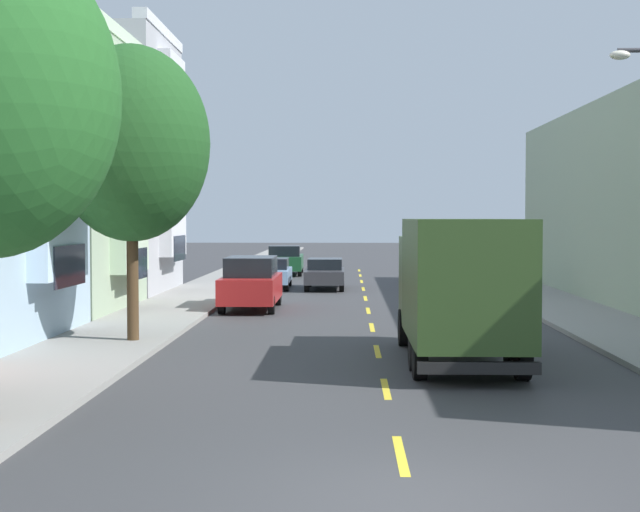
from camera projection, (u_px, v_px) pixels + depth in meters
The scene contains 13 objects.
ground_plane at pixel (364, 292), 40.88m from camera, with size 160.00×160.00×0.00m, color #38383A.
sidewalk_left at pixel (199, 294), 39.09m from camera, with size 3.20×120.00×0.14m, color gray.
sidewalk_right at pixel (532, 295), 38.66m from camera, with size 3.20×120.00×0.14m, color gray.
lane_centerline_dashes at pixel (367, 304), 35.38m from camera, with size 0.14×47.20×0.01m.
townhouse_fourth_dove_grey at pixel (47, 166), 40.14m from camera, with size 11.35×7.75×11.65m.
street_tree_second at pixel (131, 144), 23.81m from camera, with size 4.10×4.10×7.73m.
delivery_box_truck at pixel (458, 282), 20.97m from camera, with size 2.42×7.12×3.33m.
parked_sedan_sky at pixel (271, 273), 43.08m from camera, with size 1.87×4.53×1.43m.
parked_pickup_forest at pixel (285, 261), 53.47m from camera, with size 2.14×5.35×1.73m.
parked_hatchback_silver at pixel (467, 278), 39.28m from camera, with size 1.84×4.04×1.50m.
parked_suv_red at pixel (251, 283), 33.27m from camera, with size 1.97×4.81×1.93m.
parked_hatchback_orange at pixel (447, 268), 47.06m from camera, with size 1.76×4.01×1.50m.
moving_charcoal_sedan at pixel (325, 273), 42.82m from camera, with size 1.80×4.50×1.43m.
Camera 1 is at (-0.76, -10.81, 3.37)m, focal length 51.24 mm.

